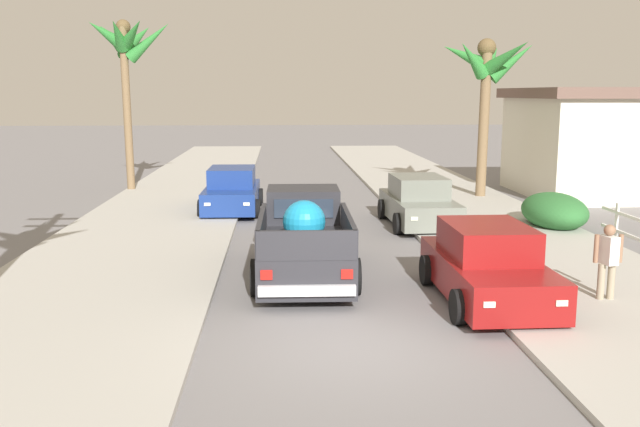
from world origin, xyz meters
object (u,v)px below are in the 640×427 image
(car_left_mid, at_px, (232,191))
(pedestrian, at_px, (608,259))
(pickup_truck, at_px, (304,240))
(car_right_near, at_px, (487,266))
(palm_tree_left_fore, at_px, (489,71))
(palm_tree_right_fore, at_px, (127,47))
(hedge_bush, at_px, (554,211))
(car_left_near, at_px, (419,203))

(car_left_mid, relative_size, pedestrian, 2.69)
(pickup_truck, bearing_deg, car_right_near, -32.21)
(palm_tree_left_fore, bearing_deg, pedestrian, -96.89)
(car_right_near, distance_m, car_left_mid, 12.27)
(car_left_mid, xyz_separation_m, palm_tree_right_fore, (-4.45, 5.16, 5.17))
(hedge_bush, bearing_deg, pickup_truck, -147.29)
(car_left_near, bearing_deg, palm_tree_right_fore, 142.27)
(car_left_near, relative_size, car_right_near, 1.01)
(hedge_bush, bearing_deg, car_left_mid, 159.69)
(car_left_near, distance_m, pedestrian, 8.59)
(palm_tree_left_fore, bearing_deg, hedge_bush, -86.65)
(palm_tree_left_fore, xyz_separation_m, pedestrian, (-1.64, -13.61, -3.98))
(car_right_near, bearing_deg, hedge_bush, 59.49)
(hedge_bush, distance_m, pedestrian, 7.83)
(pickup_truck, bearing_deg, car_left_mid, 104.17)
(pickup_truck, relative_size, car_left_mid, 1.23)
(pickup_truck, xyz_separation_m, palm_tree_left_fore, (7.39, 11.02, 4.08))
(pickup_truck, height_order, car_right_near, pickup_truck)
(car_left_near, distance_m, palm_tree_left_fore, 7.64)
(pickup_truck, distance_m, palm_tree_right_fore, 16.13)
(pickup_truck, distance_m, car_right_near, 4.15)
(car_left_mid, bearing_deg, car_left_near, -25.90)
(hedge_bush, bearing_deg, car_left_near, 168.79)
(car_right_near, relative_size, hedge_bush, 1.52)
(car_left_mid, xyz_separation_m, palm_tree_left_fore, (9.58, 2.37, 4.18))
(pickup_truck, xyz_separation_m, car_left_mid, (-2.18, 8.65, -0.10))
(car_right_near, relative_size, pedestrian, 2.69)
(palm_tree_left_fore, distance_m, hedge_bush, 7.45)
(car_right_near, xyz_separation_m, car_left_mid, (-5.70, 10.86, 0.00))
(car_right_near, relative_size, palm_tree_left_fore, 0.70)
(car_left_mid, distance_m, palm_tree_left_fore, 10.72)
(car_left_mid, bearing_deg, palm_tree_right_fore, 130.78)
(palm_tree_left_fore, height_order, pedestrian, palm_tree_left_fore)
(pedestrian, bearing_deg, palm_tree_left_fore, 83.11)
(car_left_mid, height_order, palm_tree_right_fore, palm_tree_right_fore)
(car_left_near, bearing_deg, palm_tree_left_fore, 55.35)
(car_right_near, height_order, palm_tree_right_fore, palm_tree_right_fore)
(pedestrian, bearing_deg, pickup_truck, 155.80)
(palm_tree_right_fore, bearing_deg, pedestrian, -52.93)
(palm_tree_left_fore, xyz_separation_m, hedge_bush, (0.35, -6.05, -4.34))
(car_left_near, height_order, car_right_near, same)
(pickup_truck, relative_size, palm_tree_left_fore, 0.86)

